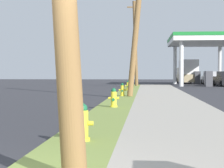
# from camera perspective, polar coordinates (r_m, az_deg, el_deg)

# --- Properties ---
(fire_hydrant_nearest) EXTENTS (0.42, 0.38, 0.74)m
(fire_hydrant_nearest) POSITION_cam_1_polar(r_m,az_deg,el_deg) (7.98, -4.16, -5.71)
(fire_hydrant_nearest) COLOR yellow
(fire_hydrant_nearest) RESTS_ON grass_verge
(fire_hydrant_second) EXTENTS (0.42, 0.38, 0.74)m
(fire_hydrant_second) POSITION_cam_1_polar(r_m,az_deg,el_deg) (15.65, 0.24, -2.09)
(fire_hydrant_second) COLOR yellow
(fire_hydrant_second) RESTS_ON grass_verge
(fire_hydrant_third) EXTENTS (0.42, 0.37, 0.74)m
(fire_hydrant_third) POSITION_cam_1_polar(r_m,az_deg,el_deg) (23.09, 1.49, -0.88)
(fire_hydrant_third) COLOR yellow
(fire_hydrant_third) RESTS_ON grass_verge
(fire_hydrant_fourth) EXTENTS (0.42, 0.37, 0.74)m
(fire_hydrant_fourth) POSITION_cam_1_polar(r_m,az_deg,el_deg) (30.29, 2.28, -0.28)
(fire_hydrant_fourth) COLOR yellow
(fire_hydrant_fourth) RESTS_ON grass_verge
(fire_hydrant_fifth) EXTENTS (0.42, 0.38, 0.74)m
(fire_hydrant_fifth) POSITION_cam_1_polar(r_m,az_deg,el_deg) (36.81, 2.59, 0.06)
(fire_hydrant_fifth) COLOR yellow
(fire_hydrant_fifth) RESTS_ON grass_verge
(utility_pole_midground) EXTENTS (1.68, 0.37, 8.96)m
(utility_pole_midground) POSITION_cam_1_polar(r_m,az_deg,el_deg) (22.95, 3.60, 9.70)
(utility_pole_midground) COLOR olive
(utility_pole_midground) RESTS_ON grass_verge
(utility_pole_background) EXTENTS (1.40, 0.39, 8.46)m
(utility_pole_background) POSITION_cam_1_polar(r_m,az_deg,el_deg) (40.57, 3.32, 5.85)
(utility_pole_background) COLOR brown
(utility_pole_background) RESTS_ON grass_verge
(car_silver_by_near_pump) EXTENTS (2.18, 4.60, 1.57)m
(car_silver_by_near_pump) POSITION_cam_1_polar(r_m,az_deg,el_deg) (51.12, 13.71, 0.77)
(car_silver_by_near_pump) COLOR #BCBCC1
(car_silver_by_near_pump) RESTS_ON ground
(truck_tan_at_forecourt) EXTENTS (2.56, 6.53, 3.11)m
(truck_tan_at_forecourt) POSITION_cam_1_polar(r_m,az_deg,el_deg) (54.65, 10.63, 1.65)
(truck_tan_at_forecourt) COLOR tan
(truck_tan_at_forecourt) RESTS_ON ground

